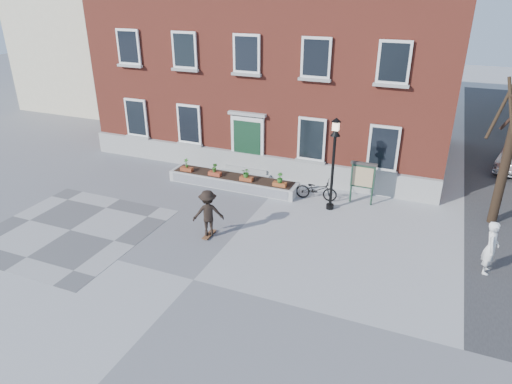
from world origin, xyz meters
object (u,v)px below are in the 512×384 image
at_px(notice_board, 363,176).
at_px(skateboarder, 208,213).
at_px(bicycle, 316,189).
at_px(bystander, 491,248).
at_px(lamp_post, 334,152).

distance_m(notice_board, skateboarder, 6.88).
xyz_separation_m(bicycle, notice_board, (1.87, 0.36, 0.79)).
height_order(bystander, skateboarder, skateboarder).
relative_size(lamp_post, notice_board, 2.10).
bearing_deg(bicycle, bystander, -121.30).
bearing_deg(notice_board, lamp_post, -136.55).
height_order(bicycle, notice_board, notice_board).
bearing_deg(bicycle, notice_board, -84.46).
relative_size(bicycle, notice_board, 0.97).
bearing_deg(skateboarder, notice_board, 46.82).
distance_m(bystander, notice_board, 6.00).
xyz_separation_m(lamp_post, notice_board, (1.08, 1.02, -1.28)).
xyz_separation_m(bicycle, skateboarder, (-2.83, -4.65, 0.49)).
bearing_deg(lamp_post, bystander, -23.64).
relative_size(notice_board, skateboarder, 1.01).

